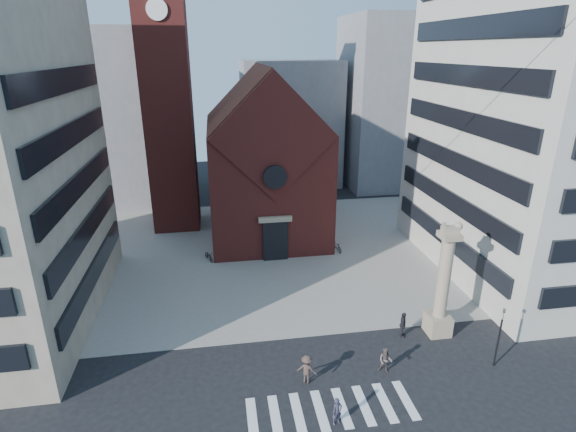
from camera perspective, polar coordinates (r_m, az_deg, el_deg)
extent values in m
plane|color=black|center=(30.30, 2.94, -19.52)|extent=(120.00, 120.00, 0.00)
cube|color=gray|center=(46.25, -1.94, -4.42)|extent=(46.00, 30.00, 0.05)
cube|color=maroon|center=(49.79, -2.91, 4.73)|extent=(12.00, 16.00, 12.00)
cube|color=brown|center=(48.91, -3.09, 11.64)|extent=(12.00, 15.40, 12.00)
cube|color=maroon|center=(40.73, -1.79, 9.88)|extent=(11.76, 0.50, 11.76)
cylinder|color=black|center=(41.08, -1.65, 4.96)|extent=(2.20, 0.30, 2.20)
cube|color=black|center=(43.50, -1.61, -3.23)|extent=(2.40, 0.30, 4.00)
cube|color=gray|center=(42.58, -1.63, -0.42)|extent=(3.20, 0.40, 0.50)
cube|color=maroon|center=(51.09, -15.10, 14.76)|extent=(5.00, 5.00, 30.00)
cylinder|color=white|center=(48.44, -16.33, 23.89)|extent=(2.00, 0.20, 2.00)
cube|color=beige|center=(45.42, 31.71, 13.15)|extent=(18.00, 22.00, 32.00)
cube|color=gray|center=(64.95, -22.78, 11.40)|extent=(16.00, 14.00, 22.00)
cube|color=gray|center=(69.37, 0.18, 11.76)|extent=(14.00, 12.00, 18.00)
cube|color=gray|center=(70.52, 13.93, 13.78)|extent=(16.00, 14.00, 24.00)
cube|color=gray|center=(35.17, 18.46, -12.87)|extent=(1.60, 1.60, 1.50)
cylinder|color=gray|center=(33.33, 19.18, -7.45)|extent=(0.90, 0.90, 6.00)
cube|color=gray|center=(32.03, 19.84, -2.36)|extent=(1.30, 1.30, 0.40)
cube|color=gray|center=(31.88, 19.92, -1.70)|extent=(1.20, 0.50, 0.55)
sphere|color=gray|center=(32.06, 20.84, -1.22)|extent=(0.56, 0.56, 0.56)
cube|color=gray|center=(31.51, 19.21, -1.09)|extent=(0.25, 0.15, 0.35)
cylinder|color=black|center=(32.80, 25.09, -14.41)|extent=(0.12, 0.12, 3.50)
imported|color=black|center=(31.69, 25.67, -11.18)|extent=(0.13, 0.16, 0.80)
imported|color=#312F41|center=(26.93, 6.26, -23.44)|extent=(0.71, 0.59, 1.66)
imported|color=#5C4C49|center=(30.57, 12.27, -17.48)|extent=(1.09, 1.03, 1.79)
imported|color=black|center=(33.98, 14.37, -13.22)|extent=(0.88, 1.23, 1.95)
imported|color=#41322B|center=(29.21, 2.41, -18.85)|extent=(1.43, 1.17, 1.92)
imported|color=black|center=(44.63, -10.02, -4.99)|extent=(1.26, 1.91, 0.95)
imported|color=black|center=(44.59, -7.66, -4.80)|extent=(1.11, 1.81, 1.05)
imported|color=black|center=(44.68, -5.31, -4.73)|extent=(1.26, 1.91, 0.95)
imported|color=black|center=(44.79, -2.96, -4.52)|extent=(1.11, 1.81, 1.05)
imported|color=black|center=(45.02, -0.64, -4.43)|extent=(1.26, 1.91, 0.95)
imported|color=black|center=(45.28, 1.66, -4.21)|extent=(1.11, 1.81, 1.05)
imported|color=black|center=(45.65, 3.92, -4.11)|extent=(1.26, 1.91, 0.95)
imported|color=black|center=(46.05, 6.15, -3.89)|extent=(1.11, 1.81, 1.05)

